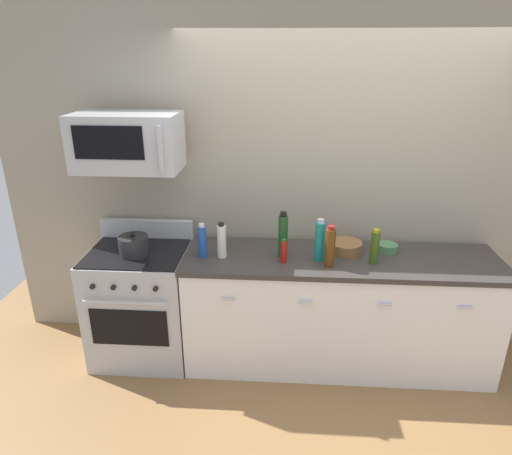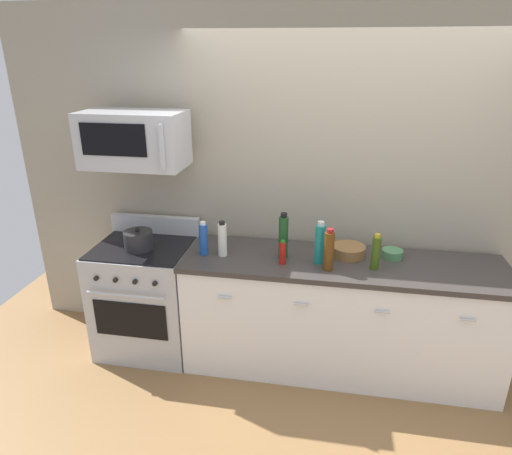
{
  "view_description": "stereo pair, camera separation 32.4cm",
  "coord_description": "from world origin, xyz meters",
  "px_view_note": "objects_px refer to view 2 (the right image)",
  "views": [
    {
      "loc": [
        -0.43,
        -3.06,
        2.36
      ],
      "look_at": [
        -0.64,
        -0.05,
        1.16
      ],
      "focal_mm": 31.61,
      "sensor_mm": 36.0,
      "label": 1
    },
    {
      "loc": [
        -0.11,
        -3.02,
        2.36
      ],
      "look_at": [
        -0.64,
        -0.05,
        1.16
      ],
      "focal_mm": 31.61,
      "sensor_mm": 36.0,
      "label": 2
    }
  ],
  "objects_px": {
    "bottle_wine_green": "(283,237)",
    "bowl_green_glaze": "(392,254)",
    "bowl_wooden_salad": "(348,250)",
    "microwave": "(134,139)",
    "bottle_olive_oil": "(376,252)",
    "bottle_hot_sauce_red": "(283,253)",
    "range_oven": "(147,296)",
    "stockpot": "(138,240)",
    "bottle_vinegar_white": "(222,239)",
    "bottle_sparkling_teal": "(320,243)",
    "bottle_wine_amber": "(329,250)",
    "bottle_soda_blue": "(204,239)"
  },
  "relations": [
    {
      "from": "bottle_hot_sauce_red",
      "to": "bowl_green_glaze",
      "type": "bearing_deg",
      "value": 16.91
    },
    {
      "from": "range_oven",
      "to": "bowl_wooden_salad",
      "type": "height_order",
      "value": "range_oven"
    },
    {
      "from": "bottle_wine_green",
      "to": "bowl_wooden_salad",
      "type": "bearing_deg",
      "value": 13.62
    },
    {
      "from": "bottle_olive_oil",
      "to": "bottle_soda_blue",
      "type": "height_order",
      "value": "same"
    },
    {
      "from": "bowl_green_glaze",
      "to": "stockpot",
      "type": "bearing_deg",
      "value": -174.66
    },
    {
      "from": "range_oven",
      "to": "stockpot",
      "type": "distance_m",
      "value": 0.53
    },
    {
      "from": "bottle_sparkling_teal",
      "to": "stockpot",
      "type": "height_order",
      "value": "bottle_sparkling_teal"
    },
    {
      "from": "bottle_wine_green",
      "to": "bottle_sparkling_teal",
      "type": "distance_m",
      "value": 0.27
    },
    {
      "from": "bottle_sparkling_teal",
      "to": "bottle_wine_green",
      "type": "bearing_deg",
      "value": 171.82
    },
    {
      "from": "bottle_wine_green",
      "to": "stockpot",
      "type": "relative_size",
      "value": 1.59
    },
    {
      "from": "bottle_wine_green",
      "to": "bowl_green_glaze",
      "type": "bearing_deg",
      "value": 9.8
    },
    {
      "from": "bottle_hot_sauce_red",
      "to": "bottle_soda_blue",
      "type": "distance_m",
      "value": 0.6
    },
    {
      "from": "bottle_vinegar_white",
      "to": "stockpot",
      "type": "distance_m",
      "value": 0.67
    },
    {
      "from": "stockpot",
      "to": "bottle_soda_blue",
      "type": "bearing_deg",
      "value": -0.5
    },
    {
      "from": "bowl_wooden_salad",
      "to": "stockpot",
      "type": "xyz_separation_m",
      "value": [
        -1.59,
        -0.16,
        0.03
      ]
    },
    {
      "from": "bowl_wooden_salad",
      "to": "microwave",
      "type": "bearing_deg",
      "value": -177.89
    },
    {
      "from": "bottle_vinegar_white",
      "to": "bowl_wooden_salad",
      "type": "xyz_separation_m",
      "value": [
        0.93,
        0.16,
        -0.09
      ]
    },
    {
      "from": "bottle_hot_sauce_red",
      "to": "bottle_sparkling_teal",
      "type": "bearing_deg",
      "value": 13.81
    },
    {
      "from": "bottle_olive_oil",
      "to": "bottle_wine_amber",
      "type": "bearing_deg",
      "value": -167.84
    },
    {
      "from": "bottle_soda_blue",
      "to": "stockpot",
      "type": "xyz_separation_m",
      "value": [
        -0.52,
        0.0,
        -0.05
      ]
    },
    {
      "from": "microwave",
      "to": "bottle_vinegar_white",
      "type": "bearing_deg",
      "value": -8.28
    },
    {
      "from": "bottle_wine_amber",
      "to": "bottle_vinegar_white",
      "type": "bearing_deg",
      "value": 172.91
    },
    {
      "from": "bowl_green_glaze",
      "to": "bottle_vinegar_white",
      "type": "bearing_deg",
      "value": -171.9
    },
    {
      "from": "bowl_green_glaze",
      "to": "bottle_wine_amber",
      "type": "bearing_deg",
      "value": -149.33
    },
    {
      "from": "bottle_hot_sauce_red",
      "to": "bottle_olive_oil",
      "type": "relative_size",
      "value": 0.69
    },
    {
      "from": "range_oven",
      "to": "bowl_wooden_salad",
      "type": "xyz_separation_m",
      "value": [
        1.59,
        0.1,
        0.49
      ]
    },
    {
      "from": "bottle_wine_amber",
      "to": "bottle_sparkling_teal",
      "type": "height_order",
      "value": "bottle_sparkling_teal"
    },
    {
      "from": "stockpot",
      "to": "bottle_vinegar_white",
      "type": "bearing_deg",
      "value": 0.11
    },
    {
      "from": "bottle_vinegar_white",
      "to": "bowl_wooden_salad",
      "type": "bearing_deg",
      "value": 9.53
    },
    {
      "from": "microwave",
      "to": "bottle_soda_blue",
      "type": "xyz_separation_m",
      "value": [
        0.52,
        -0.1,
        -0.71
      ]
    },
    {
      "from": "bottle_sparkling_teal",
      "to": "bottle_hot_sauce_red",
      "type": "bearing_deg",
      "value": -166.19
    },
    {
      "from": "bottle_wine_green",
      "to": "bottle_wine_amber",
      "type": "bearing_deg",
      "value": -22.36
    },
    {
      "from": "bottle_soda_blue",
      "to": "bowl_green_glaze",
      "type": "bearing_deg",
      "value": 7.51
    },
    {
      "from": "range_oven",
      "to": "stockpot",
      "type": "xyz_separation_m",
      "value": [
        0.0,
        -0.05,
        0.53
      ]
    },
    {
      "from": "bowl_wooden_salad",
      "to": "bottle_wine_green",
      "type": "bearing_deg",
      "value": -166.38
    },
    {
      "from": "microwave",
      "to": "bottle_hot_sauce_red",
      "type": "bearing_deg",
      "value": -8.07
    },
    {
      "from": "bottle_vinegar_white",
      "to": "bottle_wine_green",
      "type": "distance_m",
      "value": 0.45
    },
    {
      "from": "bottle_wine_amber",
      "to": "bowl_wooden_salad",
      "type": "height_order",
      "value": "bottle_wine_amber"
    },
    {
      "from": "range_oven",
      "to": "bottle_sparkling_teal",
      "type": "relative_size",
      "value": 3.37
    },
    {
      "from": "range_oven",
      "to": "bowl_wooden_salad",
      "type": "distance_m",
      "value": 1.67
    },
    {
      "from": "bottle_vinegar_white",
      "to": "bottle_wine_amber",
      "type": "bearing_deg",
      "value": -7.09
    },
    {
      "from": "range_oven",
      "to": "bottle_wine_green",
      "type": "height_order",
      "value": "bottle_wine_green"
    },
    {
      "from": "bottle_sparkling_teal",
      "to": "bowl_green_glaze",
      "type": "bearing_deg",
      "value": 18.39
    },
    {
      "from": "microwave",
      "to": "bottle_olive_oil",
      "type": "bearing_deg",
      "value": -4.03
    },
    {
      "from": "bottle_vinegar_white",
      "to": "bowl_green_glaze",
      "type": "relative_size",
      "value": 1.78
    },
    {
      "from": "bottle_hot_sauce_red",
      "to": "bottle_olive_oil",
      "type": "xyz_separation_m",
      "value": [
        0.65,
        0.03,
        0.04
      ]
    },
    {
      "from": "bottle_olive_oil",
      "to": "bottle_wine_green",
      "type": "distance_m",
      "value": 0.66
    },
    {
      "from": "range_oven",
      "to": "bottle_soda_blue",
      "type": "relative_size",
      "value": 4.07
    },
    {
      "from": "bowl_green_glaze",
      "to": "bowl_wooden_salad",
      "type": "xyz_separation_m",
      "value": [
        -0.32,
        -0.02,
        0.01
      ]
    },
    {
      "from": "range_oven",
      "to": "bottle_olive_oil",
      "type": "xyz_separation_m",
      "value": [
        1.77,
        -0.08,
        0.58
      ]
    }
  ]
}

